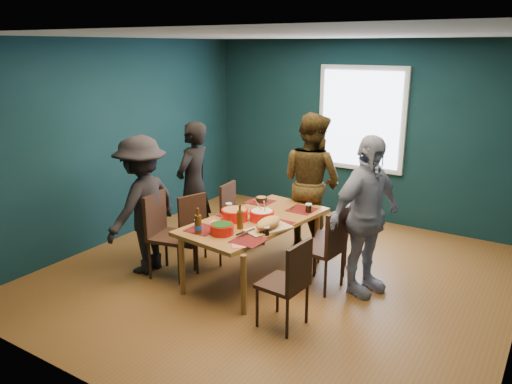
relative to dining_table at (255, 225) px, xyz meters
The scene contains 26 objects.
room 0.87m from the dining_table, 56.60° to the left, with size 5.01×5.01×2.71m.
dining_table is the anchor object (origin of this frame).
chair_left_far 0.97m from the dining_table, 139.48° to the left, with size 0.42×0.42×0.85m.
chair_left_mid 0.78m from the dining_table, behind, with size 0.49×0.49×0.86m.
chair_left_near 1.05m from the dining_table, 148.44° to the right, with size 0.53×0.53×0.98m.
chair_right_far 1.00m from the dining_table, 38.27° to the left, with size 0.49×0.49×0.85m.
chair_right_mid 0.88m from the dining_table, ahead, with size 0.46×0.46×0.94m.
chair_right_near 1.22m from the dining_table, 41.70° to the right, with size 0.43×0.43×0.89m.
person_far_left 1.25m from the dining_table, 163.70° to the left, with size 0.61×0.40×1.67m, color black.
person_back 1.16m from the dining_table, 81.56° to the left, with size 0.87×0.68×1.80m, color black.
person_right 1.27m from the dining_table, 12.82° to the left, with size 1.02×0.42×1.74m, color white.
person_near_left 1.33m from the dining_table, 152.97° to the right, with size 1.05×0.61×1.63m, color black.
bowl_salad 0.27m from the dining_table, 142.85° to the right, with size 0.31×0.31×0.13m.
bowl_dumpling 0.15m from the dining_table, 11.97° to the left, with size 0.28×0.28×0.26m.
bowl_herbs 0.59m from the dining_table, 94.62° to the right, with size 0.25×0.25×0.11m.
cutting_board 0.40m from the dining_table, 35.15° to the right, with size 0.43×0.66×0.14m.
small_bowl 0.67m from the dining_table, 115.47° to the left, with size 0.15×0.15×0.06m.
beer_bottle_a 0.76m from the dining_table, 110.80° to the right, with size 0.08×0.08×0.28m.
beer_bottle_b 0.38m from the dining_table, 85.84° to the right, with size 0.07×0.07×0.27m.
cola_glass_a 0.69m from the dining_table, 125.12° to the right, with size 0.07×0.07×0.09m.
cola_glass_b 0.52m from the dining_table, 43.92° to the right, with size 0.07×0.07×0.09m.
cola_glass_c 0.69m from the dining_table, 53.20° to the left, with size 0.08×0.08×0.11m.
cola_glass_d 0.43m from the dining_table, behind, with size 0.08×0.08×0.11m.
napkin_a 0.37m from the dining_table, 10.34° to the left, with size 0.16×0.16×0.00m, color #E05E65.
napkin_b 0.45m from the dining_table, 135.28° to the right, with size 0.13×0.13×0.00m, color #E05E65.
napkin_c 0.81m from the dining_table, 68.96° to the right, with size 0.13×0.13×0.00m, color #E05E65.
Camera 1 is at (2.66, -4.65, 2.60)m, focal length 35.00 mm.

